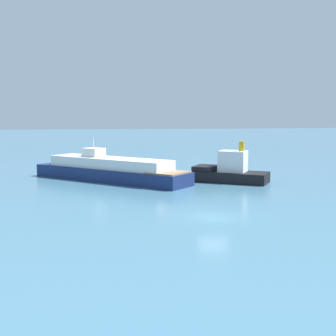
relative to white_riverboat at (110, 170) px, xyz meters
The scene contains 3 objects.
ground_plane 23.36m from the white_riverboat, 69.75° to the right, with size 400.00×400.00×0.00m, color teal.
white_riverboat is the anchor object (origin of this frame).
tugboat 14.92m from the white_riverboat, 12.14° to the right, with size 9.94×8.09×5.09m.
Camera 1 is at (-9.17, -37.17, 8.65)m, focal length 50.10 mm.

